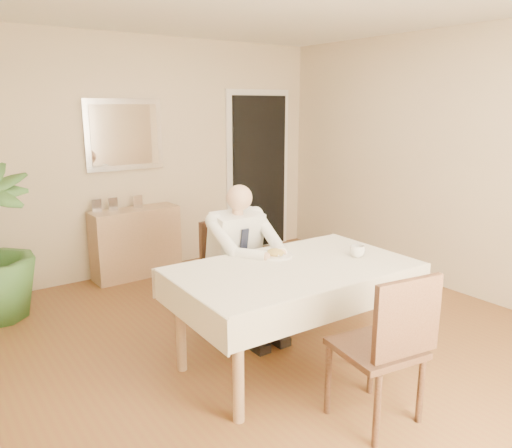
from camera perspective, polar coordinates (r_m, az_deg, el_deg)
room at (r=3.60m, az=3.25°, el=4.35°), size 5.00×5.02×2.60m
doorway at (r=6.51m, az=0.30°, el=5.87°), size 0.96×0.07×2.10m
mirror at (r=5.62m, az=-14.81°, el=9.83°), size 0.86×0.04×0.76m
dining_table at (r=3.60m, az=4.27°, el=-6.05°), size 1.74×1.07×0.75m
chair_far at (r=4.33m, az=-3.27°, el=-4.80°), size 0.48×0.48×0.91m
chair_near at (r=3.05m, az=14.89°, el=-12.87°), size 0.52×0.52×0.96m
seated_man at (r=4.04m, az=-1.11°, el=-3.45°), size 0.48×0.72×1.24m
plate at (r=3.78m, az=2.26°, el=-3.60°), size 0.26×0.26×0.02m
food at (r=3.77m, az=2.26°, el=-3.28°), size 0.14×0.14×0.06m
knife at (r=3.75m, az=3.31°, el=-3.46°), size 0.01×0.13×0.01m
fork at (r=3.70m, az=2.34°, el=-3.67°), size 0.01×0.13×0.01m
coffee_mug at (r=3.83m, az=11.52°, el=-3.07°), size 0.13×0.13×0.09m
sideboard at (r=5.67m, az=-13.55°, el=-2.09°), size 0.96×0.35×0.76m
photo_frame_left at (r=5.50m, az=-17.75°, el=1.98°), size 0.10×0.02×0.14m
photo_frame_center at (r=5.54m, az=-16.04°, el=2.20°), size 0.10×0.02×0.14m
photo_frame_right at (r=5.62m, az=-13.37°, el=2.52°), size 0.10×0.02×0.14m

